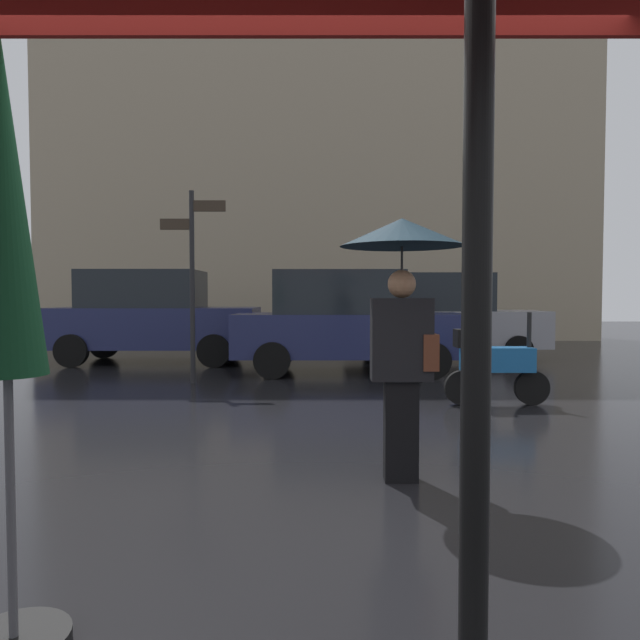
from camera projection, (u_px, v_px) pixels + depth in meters
ground_plane at (302, 567)px, 3.03m from camera, size 60.00×60.00×0.00m
folded_patio_umbrella_near at (2, 241)px, 2.26m from camera, size 0.44×0.44×2.48m
pedestrian_with_umbrella at (400, 280)px, 4.39m from camera, size 0.96×0.96×2.04m
parked_scooter at (492, 363)px, 7.55m from camera, size 1.39×0.32×1.23m
parked_car_left at (344, 322)px, 10.74m from camera, size 4.32×1.84×1.93m
parked_car_right at (149, 316)px, 12.38m from camera, size 4.47×1.93×2.01m
parked_car_distant at (437, 317)px, 13.06m from camera, size 4.48×1.98×1.96m
street_signpost at (190, 267)px, 9.39m from camera, size 1.08×0.08×3.19m
building_block at (316, 94)px, 19.38m from camera, size 18.48×2.51×16.70m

